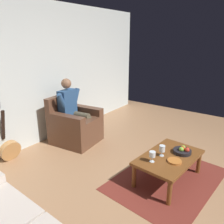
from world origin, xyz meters
name	(u,v)px	position (x,y,z in m)	size (l,w,h in m)	color
ground_plane	(188,190)	(0.00, 0.00, 0.00)	(6.95, 6.95, 0.00)	#9F7450
wall_back	(43,74)	(0.00, -2.93, 1.32)	(6.13, 0.06, 2.65)	silver
rug	(167,179)	(-0.06, -0.33, 0.00)	(1.73, 1.24, 0.01)	maroon
armchair	(74,126)	(-0.19, -2.35, 0.33)	(0.86, 0.90, 0.92)	brown
person_seated	(73,109)	(-0.19, -2.37, 0.68)	(0.64, 0.60, 1.26)	navy
coffee_table	(169,159)	(-0.06, -0.33, 0.33)	(1.09, 0.74, 0.38)	brown
guitar	(9,148)	(0.98, -2.73, 0.22)	(0.35, 0.30, 1.01)	#B68048
wine_glass_near	(152,155)	(0.22, -0.46, 0.49)	(0.09, 0.09, 0.15)	silver
wine_glass_far	(162,149)	(-0.01, -0.42, 0.49)	(0.08, 0.08, 0.16)	silver
fruit_bowl	(183,151)	(-0.26, -0.21, 0.42)	(0.26, 0.26, 0.11)	black
decorative_dish	(174,161)	(0.05, -0.21, 0.40)	(0.19, 0.19, 0.02)	#BC6B2C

